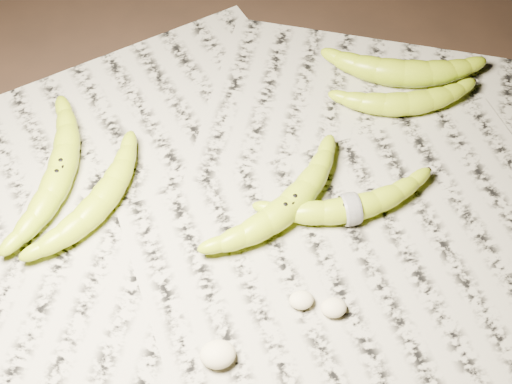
{
  "coord_description": "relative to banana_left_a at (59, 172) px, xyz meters",
  "views": [
    {
      "loc": [
        -0.03,
        -0.51,
        0.78
      ],
      "look_at": [
        0.02,
        -0.01,
        0.05
      ],
      "focal_mm": 50.0,
      "sensor_mm": 36.0,
      "label": 1
    }
  ],
  "objects": [
    {
      "name": "banana_taped",
      "position": [
        0.37,
        -0.09,
        -0.0
      ],
      "size": [
        0.21,
        0.08,
        0.03
      ],
      "primitive_type": null,
      "rotation": [
        0.0,
        0.0,
        0.14
      ],
      "color": "#BCDB1B",
      "rests_on": "newspaper_patch"
    },
    {
      "name": "flesh_chunk_a",
      "position": [
        0.19,
        -0.26,
        -0.01
      ],
      "size": [
        0.04,
        0.03,
        0.02
      ],
      "primitive_type": "ellipsoid",
      "color": "beige",
      "rests_on": "newspaper_patch"
    },
    {
      "name": "banana_left_a",
      "position": [
        0.0,
        0.0,
        0.0
      ],
      "size": [
        0.11,
        0.23,
        0.04
      ],
      "primitive_type": null,
      "rotation": [
        0.0,
        0.0,
        1.34
      ],
      "color": "#BCDB1B",
      "rests_on": "newspaper_patch"
    },
    {
      "name": "measuring_tape",
      "position": [
        0.37,
        -0.09,
        -0.0
      ],
      "size": [
        0.01,
        0.04,
        0.04
      ],
      "primitive_type": "torus",
      "rotation": [
        0.0,
        1.57,
        0.14
      ],
      "color": "white",
      "rests_on": "newspaper_patch"
    },
    {
      "name": "newspaper_patch",
      "position": [
        0.26,
        -0.09,
        -0.02
      ],
      "size": [
        0.9,
        0.7,
        0.01
      ],
      "primitive_type": "cube",
      "color": "#A19D8A",
      "rests_on": "ground"
    },
    {
      "name": "banana_left_b",
      "position": [
        0.05,
        -0.05,
        -0.0
      ],
      "size": [
        0.16,
        0.19,
        0.04
      ],
      "primitive_type": null,
      "rotation": [
        0.0,
        0.0,
        0.94
      ],
      "color": "#BCDB1B",
      "rests_on": "newspaper_patch"
    },
    {
      "name": "banana_upper_b",
      "position": [
        0.48,
        0.13,
        0.0
      ],
      "size": [
        0.21,
        0.1,
        0.04
      ],
      "primitive_type": null,
      "rotation": [
        0.0,
        0.0,
        -0.19
      ],
      "color": "#BCDB1B",
      "rests_on": "newspaper_patch"
    },
    {
      "name": "banana_upper_a",
      "position": [
        0.48,
        0.08,
        -0.0
      ],
      "size": [
        0.18,
        0.06,
        0.03
      ],
      "primitive_type": null,
      "rotation": [
        0.0,
        0.0,
        0.01
      ],
      "color": "#BCDB1B",
      "rests_on": "newspaper_patch"
    },
    {
      "name": "flesh_chunk_b",
      "position": [
        0.29,
        -0.21,
        -0.01
      ],
      "size": [
        0.03,
        0.02,
        0.02
      ],
      "primitive_type": "ellipsoid",
      "color": "beige",
      "rests_on": "newspaper_patch"
    },
    {
      "name": "banana_center",
      "position": [
        0.29,
        -0.08,
        0.0
      ],
      "size": [
        0.2,
        0.18,
        0.04
      ],
      "primitive_type": null,
      "rotation": [
        0.0,
        0.0,
        0.7
      ],
      "color": "#BCDB1B",
      "rests_on": "newspaper_patch"
    },
    {
      "name": "ground",
      "position": [
        0.23,
        -0.06,
        -0.03
      ],
      "size": [
        3.0,
        3.0,
        0.0
      ],
      "primitive_type": "plane",
      "color": "black",
      "rests_on": "ground"
    },
    {
      "name": "flesh_chunk_c",
      "position": [
        0.33,
        -0.22,
        -0.01
      ],
      "size": [
        0.03,
        0.03,
        0.02
      ],
      "primitive_type": "ellipsoid",
      "color": "beige",
      "rests_on": "newspaper_patch"
    }
  ]
}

